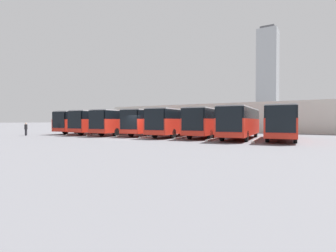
{
  "coord_description": "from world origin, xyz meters",
  "views": [
    {
      "loc": [
        -17.56,
        21.88,
        1.86
      ],
      "look_at": [
        -0.57,
        -5.93,
        1.25
      ],
      "focal_mm": 28.0,
      "sensor_mm": 36.0,
      "label": 1
    }
  ],
  "objects_px": {
    "bus_5": "(125,121)",
    "bus_7": "(89,121)",
    "bus_0": "(282,122)",
    "pedestrian": "(26,129)",
    "bus_2": "(210,122)",
    "bus_3": "(177,122)",
    "bus_6": "(105,121)",
    "bus_1": "(241,122)",
    "bus_4": "(154,121)"
  },
  "relations": [
    {
      "from": "bus_6",
      "to": "bus_7",
      "type": "distance_m",
      "value": 3.97
    },
    {
      "from": "bus_0",
      "to": "bus_6",
      "type": "distance_m",
      "value": 23.55
    },
    {
      "from": "bus_5",
      "to": "bus_7",
      "type": "bearing_deg",
      "value": -11.46
    },
    {
      "from": "bus_2",
      "to": "bus_3",
      "type": "bearing_deg",
      "value": 3.95
    },
    {
      "from": "bus_4",
      "to": "bus_6",
      "type": "xyz_separation_m",
      "value": [
        7.85,
        0.92,
        0.0
      ]
    },
    {
      "from": "bus_5",
      "to": "pedestrian",
      "type": "distance_m",
      "value": 12.65
    },
    {
      "from": "bus_1",
      "to": "bus_3",
      "type": "relative_size",
      "value": 1.0
    },
    {
      "from": "bus_2",
      "to": "pedestrian",
      "type": "bearing_deg",
      "value": 16.82
    },
    {
      "from": "bus_3",
      "to": "bus_6",
      "type": "bearing_deg",
      "value": -5.51
    },
    {
      "from": "bus_6",
      "to": "bus_7",
      "type": "xyz_separation_m",
      "value": [
        3.92,
        -0.57,
        0.0
      ]
    },
    {
      "from": "bus_1",
      "to": "bus_7",
      "type": "xyz_separation_m",
      "value": [
        23.54,
        -0.73,
        0.0
      ]
    },
    {
      "from": "bus_2",
      "to": "bus_3",
      "type": "xyz_separation_m",
      "value": [
        3.92,
        0.73,
        0.0
      ]
    },
    {
      "from": "bus_0",
      "to": "bus_6",
      "type": "relative_size",
      "value": 1.0
    },
    {
      "from": "bus_3",
      "to": "bus_0",
      "type": "bearing_deg",
      "value": 175.05
    },
    {
      "from": "bus_1",
      "to": "bus_5",
      "type": "xyz_separation_m",
      "value": [
        15.7,
        -0.06,
        0.0
      ]
    },
    {
      "from": "bus_6",
      "to": "bus_2",
      "type": "bearing_deg",
      "value": 176.88
    },
    {
      "from": "bus_3",
      "to": "bus_4",
      "type": "xyz_separation_m",
      "value": [
        3.92,
        -0.71,
        0.0
      ]
    },
    {
      "from": "bus_4",
      "to": "pedestrian",
      "type": "distance_m",
      "value": 16.39
    },
    {
      "from": "bus_7",
      "to": "bus_1",
      "type": "bearing_deg",
      "value": 171.68
    },
    {
      "from": "bus_5",
      "to": "bus_7",
      "type": "xyz_separation_m",
      "value": [
        7.85,
        -0.68,
        0.0
      ]
    },
    {
      "from": "bus_6",
      "to": "bus_5",
      "type": "bearing_deg",
      "value": 171.97
    },
    {
      "from": "bus_0",
      "to": "pedestrian",
      "type": "height_order",
      "value": "bus_0"
    },
    {
      "from": "bus_1",
      "to": "bus_4",
      "type": "bearing_deg",
      "value": -11.77
    },
    {
      "from": "bus_2",
      "to": "bus_4",
      "type": "relative_size",
      "value": 1.0
    },
    {
      "from": "bus_3",
      "to": "bus_6",
      "type": "xyz_separation_m",
      "value": [
        11.77,
        0.21,
        0.0
      ]
    },
    {
      "from": "bus_2",
      "to": "pedestrian",
      "type": "relative_size",
      "value": 7.4
    },
    {
      "from": "bus_0",
      "to": "bus_4",
      "type": "relative_size",
      "value": 1.0
    },
    {
      "from": "bus_0",
      "to": "bus_5",
      "type": "height_order",
      "value": "same"
    },
    {
      "from": "bus_4",
      "to": "bus_6",
      "type": "distance_m",
      "value": 7.9
    },
    {
      "from": "bus_6",
      "to": "bus_7",
      "type": "height_order",
      "value": "same"
    },
    {
      "from": "bus_3",
      "to": "bus_7",
      "type": "relative_size",
      "value": 1.0
    },
    {
      "from": "bus_1",
      "to": "bus_3",
      "type": "height_order",
      "value": "same"
    },
    {
      "from": "bus_3",
      "to": "bus_2",
      "type": "bearing_deg",
      "value": -176.05
    },
    {
      "from": "bus_0",
      "to": "bus_6",
      "type": "xyz_separation_m",
      "value": [
        23.54,
        0.53,
        0.0
      ]
    },
    {
      "from": "bus_3",
      "to": "bus_6",
      "type": "relative_size",
      "value": 1.0
    },
    {
      "from": "bus_4",
      "to": "bus_6",
      "type": "height_order",
      "value": "same"
    },
    {
      "from": "bus_1",
      "to": "pedestrian",
      "type": "xyz_separation_m",
      "value": [
        25.29,
        8.13,
        -0.93
      ]
    },
    {
      "from": "bus_4",
      "to": "bus_7",
      "type": "distance_m",
      "value": 11.78
    },
    {
      "from": "bus_0",
      "to": "bus_3",
      "type": "xyz_separation_m",
      "value": [
        11.77,
        0.32,
        0.0
      ]
    },
    {
      "from": "bus_5",
      "to": "pedestrian",
      "type": "xyz_separation_m",
      "value": [
        9.6,
        8.19,
        -0.93
      ]
    },
    {
      "from": "bus_2",
      "to": "bus_5",
      "type": "xyz_separation_m",
      "value": [
        11.77,
        1.04,
        0.0
      ]
    },
    {
      "from": "pedestrian",
      "to": "bus_7",
      "type": "bearing_deg",
      "value": 131.03
    },
    {
      "from": "bus_4",
      "to": "pedestrian",
      "type": "height_order",
      "value": "bus_4"
    },
    {
      "from": "bus_5",
      "to": "bus_6",
      "type": "relative_size",
      "value": 1.0
    },
    {
      "from": "bus_1",
      "to": "bus_5",
      "type": "height_order",
      "value": "same"
    },
    {
      "from": "bus_2",
      "to": "pedestrian",
      "type": "xyz_separation_m",
      "value": [
        21.37,
        9.22,
        -0.93
      ]
    },
    {
      "from": "bus_4",
      "to": "bus_6",
      "type": "bearing_deg",
      "value": 0.16
    },
    {
      "from": "bus_2",
      "to": "bus_4",
      "type": "distance_m",
      "value": 7.85
    },
    {
      "from": "bus_2",
      "to": "bus_7",
      "type": "relative_size",
      "value": 1.0
    },
    {
      "from": "bus_0",
      "to": "bus_7",
      "type": "bearing_deg",
      "value": -6.61
    }
  ]
}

